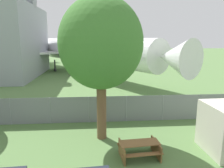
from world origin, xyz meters
The scene contains 4 objects.
perimeter_fence centered at (0.00, 9.57, 0.90)m, with size 56.07×0.07×1.79m.
airplane centered at (-3.79, 33.52, 3.77)m, with size 35.17×41.39×11.09m.
picnic_bench_open_grass centered at (2.51, 4.91, 0.48)m, with size 2.01×1.56×0.76m.
tree_left_of_cabin centered at (0.80, 7.13, 5.30)m, with size 4.45×4.45×7.79m.
Camera 1 is at (0.46, -4.49, 5.57)m, focal length 35.00 mm.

